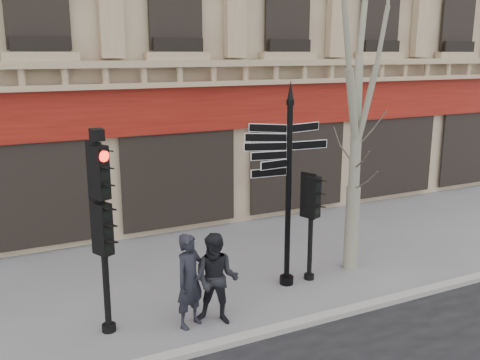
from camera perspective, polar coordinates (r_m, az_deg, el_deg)
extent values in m
plane|color=slate|center=(11.75, 2.17, -12.51)|extent=(80.00, 80.00, 0.00)
cube|color=gray|center=(10.65, 5.90, -15.12)|extent=(80.00, 0.25, 0.12)
cube|color=#660F0A|center=(15.11, -6.65, 7.50)|extent=(28.00, 0.25, 1.30)
cube|color=#997C63|center=(14.82, -6.44, 11.15)|extent=(28.00, 0.35, 0.74)
cylinder|color=black|center=(11.78, 5.17, -1.91)|extent=(0.12, 0.12, 4.07)
cylinder|color=black|center=(12.44, 4.98, -10.57)|extent=(0.32, 0.32, 0.18)
cone|color=black|center=(11.39, 5.42, 9.57)|extent=(0.14, 0.14, 0.41)
cylinder|color=black|center=(10.09, -14.34, -6.50)|extent=(0.12, 0.12, 3.54)
cylinder|color=black|center=(10.78, -13.81, -15.04)|extent=(0.26, 0.26, 0.14)
cube|color=black|center=(10.00, -14.44, -5.00)|extent=(0.51, 0.45, 0.96)
cube|color=black|center=(9.73, -14.79, 0.84)|extent=(0.51, 0.45, 0.96)
sphere|color=#FF0C05|center=(9.68, -14.88, 2.33)|extent=(0.20, 0.20, 0.20)
cube|color=black|center=(9.61, -15.03, 4.70)|extent=(0.32, 0.35, 0.20)
cylinder|color=black|center=(12.33, 7.54, -5.16)|extent=(0.12, 0.12, 2.47)
cylinder|color=black|center=(12.75, 7.38, -10.13)|extent=(0.26, 0.26, 0.14)
cube|color=black|center=(12.11, 7.65, -1.72)|extent=(0.49, 0.41, 0.94)
cylinder|color=gray|center=(13.21, 11.81, -5.03)|extent=(0.33, 0.33, 2.04)
cylinder|color=gray|center=(12.81, 12.15, 1.68)|extent=(0.26, 0.26, 1.30)
imported|color=black|center=(10.35, -5.34, -10.65)|extent=(0.80, 0.69, 1.85)
imported|color=black|center=(10.43, -2.52, -10.52)|extent=(1.12, 1.07, 1.82)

